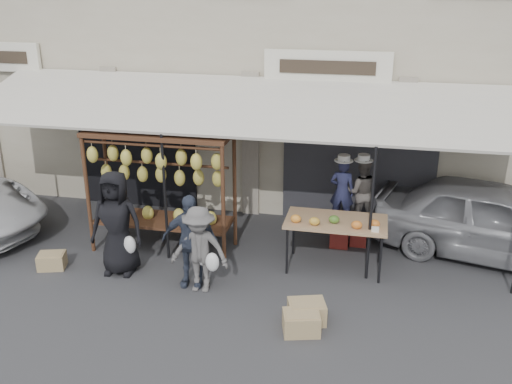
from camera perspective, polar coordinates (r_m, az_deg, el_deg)
ground_plane at (r=9.20m, az=-5.29°, el=-10.40°), size 90.00×90.00×0.00m
shophouse at (r=14.23m, az=2.19°, el=16.37°), size 24.00×6.15×7.30m
awning at (r=10.30m, az=-1.97°, el=8.58°), size 10.00×2.35×2.92m
banana_rack at (r=10.20m, az=-9.63°, el=2.33°), size 2.60×0.90×2.24m
produce_table at (r=9.68m, az=7.98°, el=-3.08°), size 1.70×0.90×1.04m
vendor_left at (r=10.45m, az=8.59°, el=0.06°), size 0.48×0.34×1.23m
vendor_right at (r=10.57m, az=10.50°, el=0.01°), size 0.67×0.55×1.27m
customer_left at (r=9.77m, az=-13.74°, el=-3.04°), size 0.92×0.63×1.81m
customer_mid at (r=9.21m, az=-6.62°, el=-4.87°), size 0.94×0.43×1.57m
customer_right at (r=9.05m, az=-5.68°, el=-5.75°), size 0.93×0.54×1.44m
stool_left at (r=10.78m, az=8.35°, el=-4.18°), size 0.41×0.41×0.47m
stool_right at (r=10.90m, az=10.21°, el=-4.16°), size 0.36×0.36×0.42m
crate_near_a at (r=8.31m, az=4.55°, el=-12.90°), size 0.59×0.51×0.31m
crate_near_b at (r=8.54m, az=5.09°, el=-11.86°), size 0.62×0.54×0.32m
crate_far at (r=10.55m, az=-19.74°, el=-6.49°), size 0.53×0.45×0.27m
sedan at (r=10.93m, az=22.64°, el=-2.64°), size 4.41×2.62×1.41m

